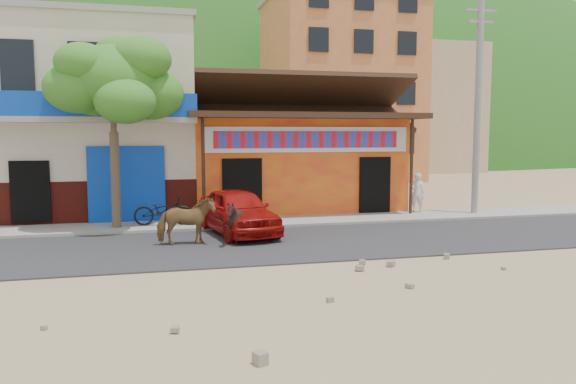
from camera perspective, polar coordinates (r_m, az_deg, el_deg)
name	(u,v)px	position (r m, az deg, el deg)	size (l,w,h in m)	color
ground	(307,264)	(13.34, 1.94, -7.33)	(120.00, 120.00, 0.00)	#9E825B
road	(283,243)	(15.70, -0.56, -5.23)	(60.00, 5.00, 0.04)	#28282B
sidewalk	(259,223)	(19.06, -3.00, -3.12)	(60.00, 2.00, 0.12)	gray
dance_club	(288,164)	(23.20, -0.04, 2.84)	(8.00, 6.00, 3.60)	orange
cafe_building	(95,122)	(22.57, -18.99, 6.74)	(7.00, 6.00, 7.00)	beige
apartment_front	(338,90)	(38.70, 5.14, 10.29)	(9.00, 9.00, 12.00)	#CC723F
apartment_rear	(418,110)	(47.68, 13.11, 8.14)	(8.00, 8.00, 10.00)	tan
hillside	(173,70)	(83.04, -11.64, 12.02)	(100.00, 40.00, 24.00)	#194C14
tree	(114,132)	(18.32, -17.28, 5.86)	(3.00, 3.00, 6.00)	#2D721E
utility_pole	(478,105)	(21.93, 18.72, 8.41)	(0.24, 0.24, 8.00)	gray
cow_tan	(186,221)	(15.53, -10.32, -2.93)	(0.70, 1.54, 1.30)	brown
cow_dark	(235,222)	(15.54, -5.39, -3.05)	(0.97, 1.09, 1.20)	black
red_car	(237,211)	(17.05, -5.17, -1.94)	(1.63, 4.05, 1.38)	#A00F0B
scooter	(163,210)	(18.50, -12.56, -1.82)	(0.65, 1.85, 0.97)	black
pedestrian	(417,192)	(21.64, 12.98, -0.04)	(0.54, 0.35, 1.48)	silver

